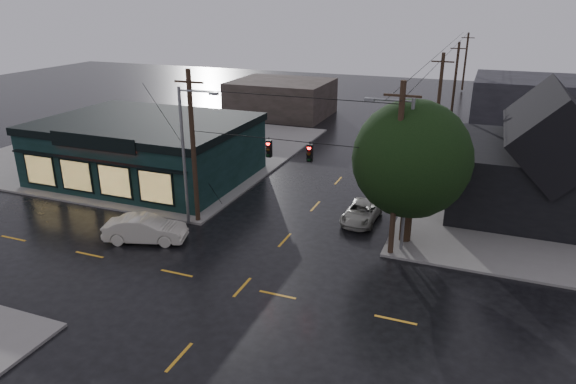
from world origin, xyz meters
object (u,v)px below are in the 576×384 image
at_px(sedan_cream, 145,229).
at_px(suv_silver, 362,212).
at_px(corner_tree, 412,159).
at_px(utility_pole_ne, 390,254).
at_px(utility_pole_nw, 198,222).

height_order(sedan_cream, suv_silver, sedan_cream).
relative_size(corner_tree, sedan_cream, 1.74).
distance_m(utility_pole_ne, suv_silver, 5.04).
bearing_deg(sedan_cream, suv_silver, -73.47).
distance_m(corner_tree, utility_pole_ne, 5.73).
bearing_deg(utility_pole_ne, suv_silver, 123.57).
relative_size(utility_pole_nw, sedan_cream, 2.03).
relative_size(utility_pole_nw, utility_pole_ne, 1.00).
bearing_deg(suv_silver, corner_tree, -32.44).
bearing_deg(suv_silver, sedan_cream, -144.59).
xyz_separation_m(corner_tree, utility_pole_ne, (-0.50, -1.98, -5.35)).
bearing_deg(utility_pole_nw, sedan_cream, -111.21).
bearing_deg(corner_tree, utility_pole_ne, -104.14).
relative_size(utility_pole_ne, suv_silver, 2.26).
bearing_deg(utility_pole_nw, utility_pole_ne, 0.00).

